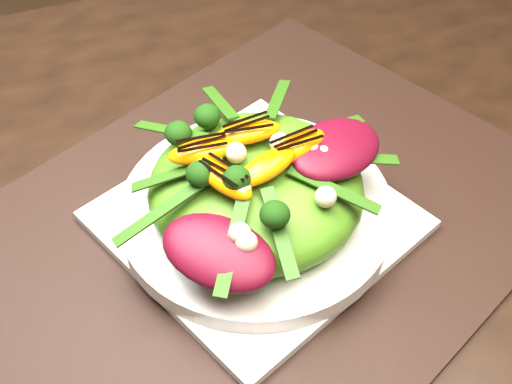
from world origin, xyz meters
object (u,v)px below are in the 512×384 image
object	(u,v)px
plate_base	(256,220)
orange_segment	(241,143)
lettuce_mound	(256,188)
placemat	(256,225)
salad_bowl	(256,210)
dining_table	(275,245)

from	to	relation	value
plate_base	orange_segment	size ratio (longest dim) A/B	4.06
plate_base	lettuce_mound	world-z (taller)	lettuce_mound
placemat	salad_bowl	xyz separation A→B (m)	(0.00, -0.00, 0.02)
lettuce_mound	placemat	bearing A→B (deg)	104.04
salad_bowl	placemat	bearing A→B (deg)	104.04
lettuce_mound	orange_segment	world-z (taller)	orange_segment
dining_table	placemat	world-z (taller)	dining_table
salad_bowl	lettuce_mound	xyz separation A→B (m)	(0.00, 0.00, 0.03)
plate_base	placemat	bearing A→B (deg)	90.00
placemat	plate_base	size ratio (longest dim) A/B	2.29
dining_table	plate_base	xyz separation A→B (m)	(-0.01, 0.01, 0.03)
placemat	dining_table	bearing A→B (deg)	-39.45
dining_table	salad_bowl	size ratio (longest dim) A/B	6.59
lettuce_mound	orange_segment	bearing A→B (deg)	107.27
plate_base	orange_segment	world-z (taller)	orange_segment
dining_table	plate_base	world-z (taller)	dining_table
plate_base	orange_segment	bearing A→B (deg)	107.27
placemat	lettuce_mound	bearing A→B (deg)	-75.96
salad_bowl	lettuce_mound	distance (m)	0.03
orange_segment	plate_base	bearing A→B (deg)	-72.73
plate_base	salad_bowl	world-z (taller)	salad_bowl
placemat	plate_base	world-z (taller)	plate_base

